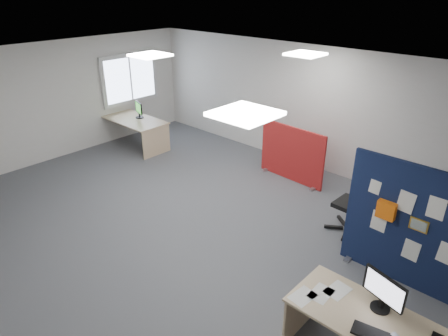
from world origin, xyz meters
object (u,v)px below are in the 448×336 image
Objects in this scene: main_desk at (375,331)px; monitor_second at (139,109)px; office_chair at (359,200)px; red_divider at (292,154)px; navy_divider at (425,233)px; second_desk at (136,125)px; monitor_main at (384,291)px.

monitor_second is (-7.25, 2.34, 0.40)m from main_desk.
red_divider is at bearing 156.14° from office_chair.
navy_divider reaches higher than main_desk.
second_desk is at bearing 163.02° from main_desk.
office_chair reaches higher than second_desk.
navy_divider is at bearing -24.55° from red_divider.
office_chair is (1.96, -0.97, 0.07)m from red_divider.
red_divider reaches higher than second_desk.
monitor_main is at bearing -41.40° from red_divider.
monitor_main is (0.07, -1.51, 0.07)m from navy_divider.
office_chair reaches higher than monitor_main.
main_desk is 4.65m from red_divider.
monitor_main reaches higher than main_desk.
main_desk is at bearing 1.48° from monitor_second.
red_divider is at bearing 15.18° from second_desk.
navy_divider is at bearing 13.95° from monitor_second.
navy_divider is 7.18m from second_desk.
office_chair is at bearing -23.52° from red_divider.
monitor_main is 4.53m from red_divider.
monitor_second is 0.38× the size of office_chair.
office_chair is at bearing 150.99° from navy_divider.
office_chair reaches higher than monitor_second.
monitor_second is (0.01, 0.12, 0.40)m from second_desk.
monitor_main is 0.31× the size of red_divider.
red_divider is 0.89× the size of second_desk.
office_chair is at bearing 136.41° from monitor_main.
office_chair is (-1.27, 2.17, -0.32)m from monitor_main.
second_desk is 0.41m from monitor_second.
navy_divider is 1.24× the size of second_desk.
red_divider is (-3.27, 3.30, 0.02)m from main_desk.
monitor_main is at bearing 2.49° from monitor_second.
main_desk and second_desk have the same top height.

